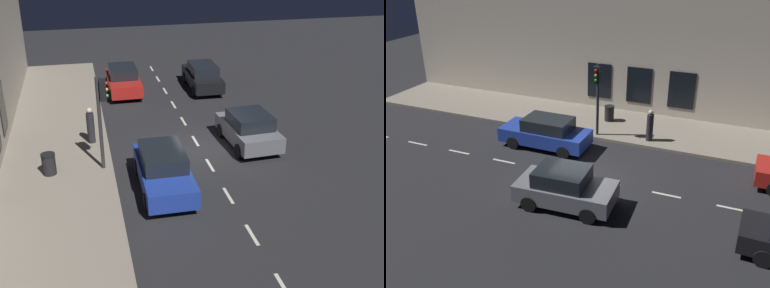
{
  "view_description": "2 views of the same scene",
  "coord_description": "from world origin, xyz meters",
  "views": [
    {
      "loc": [
        4.98,
        19.27,
        9.23
      ],
      "look_at": [
        0.91,
        2.17,
        1.33
      ],
      "focal_mm": 45.54,
      "sensor_mm": 36.0,
      "label": 1
    },
    {
      "loc": [
        -15.37,
        -6.05,
        9.45
      ],
      "look_at": [
        0.94,
        0.76,
        1.13
      ],
      "focal_mm": 40.13,
      "sensor_mm": 36.0,
      "label": 2
    }
  ],
  "objects": [
    {
      "name": "ground_plane",
      "position": [
        0.0,
        0.0,
        0.0
      ],
      "size": [
        60.0,
        60.0,
        0.0
      ],
      "primitive_type": "plane",
      "color": "#232326"
    },
    {
      "name": "sidewalk",
      "position": [
        6.25,
        0.0,
        0.07
      ],
      "size": [
        4.5,
        32.0,
        0.15
      ],
      "color": "gray",
      "rests_on": "ground"
    },
    {
      "name": "lane_centre_line",
      "position": [
        0.0,
        -1.0,
        0.0
      ],
      "size": [
        0.12,
        27.2,
        0.01
      ],
      "color": "beige",
      "rests_on": "ground"
    },
    {
      "name": "traffic_light",
      "position": [
        4.28,
        1.09,
        2.76
      ],
      "size": [
        0.49,
        0.32,
        3.85
      ],
      "color": "#2D2D30",
      "rests_on": "sidewalk"
    },
    {
      "name": "parked_car_0",
      "position": [
        2.48,
        -9.05,
        0.79
      ],
      "size": [
        1.92,
        4.31,
        1.58
      ],
      "rotation": [
        0.0,
        0.0,
        0.01
      ],
      "color": "red",
      "rests_on": "ground"
    },
    {
      "name": "parked_car_1",
      "position": [
        2.24,
        3.05,
        0.79
      ],
      "size": [
        1.95,
        4.53,
        1.58
      ],
      "rotation": [
        0.0,
        0.0,
        -0.01
      ],
      "color": "#1E389E",
      "rests_on": "ground"
    },
    {
      "name": "parked_car_2",
      "position": [
        -2.26,
        -0.02,
        0.79
      ],
      "size": [
        2.14,
        3.94,
        1.58
      ],
      "rotation": [
        0.0,
        0.0,
        3.19
      ],
      "color": "slate",
      "rests_on": "ground"
    },
    {
      "name": "parked_car_3",
      "position": [
        -2.34,
        -8.74,
        0.79
      ],
      "size": [
        1.92,
        4.61,
        1.58
      ],
      "rotation": [
        0.0,
        0.0,
        3.11
      ],
      "color": "black",
      "rests_on": "ground"
    },
    {
      "name": "pedestrian_0",
      "position": [
        4.73,
        -1.65,
        0.93
      ],
      "size": [
        0.43,
        0.43,
        1.67
      ],
      "rotation": [
        0.0,
        0.0,
        3.42
      ],
      "color": "#232328",
      "rests_on": "sidewalk"
    },
    {
      "name": "trash_bin",
      "position": [
        6.52,
        1.15,
        0.59
      ],
      "size": [
        0.57,
        0.57,
        0.88
      ],
      "color": "black",
      "rests_on": "sidewalk"
    }
  ]
}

